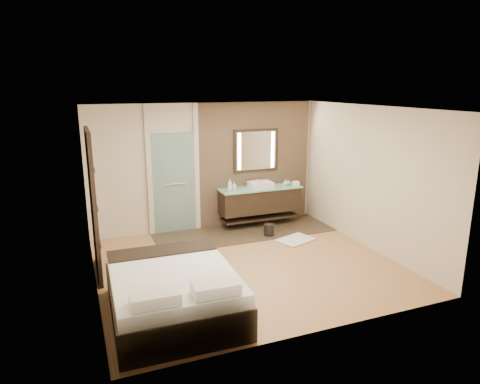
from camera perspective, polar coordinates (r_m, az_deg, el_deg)
name	(u,v)px	position (r m, az deg, el deg)	size (l,w,h in m)	color
floor	(247,265)	(7.58, 0.93, -9.69)	(5.00, 5.00, 0.00)	#9D7642
tile_strip	(244,232)	(9.17, 0.58, -5.33)	(3.80, 1.30, 0.01)	#37291E
stone_wall	(255,164)	(9.56, 2.00, 3.81)	(2.60, 0.08, 2.70)	tan
vanity	(260,200)	(9.47, 2.66, -1.07)	(1.85, 0.55, 0.88)	black
mirror_unit	(256,151)	(9.46, 2.14, 5.55)	(1.06, 0.04, 0.96)	black
frosted_door	(174,179)	(9.03, -8.83, 1.70)	(1.10, 0.12, 2.70)	#AFDDD4
shoji_partition	(93,204)	(7.25, -18.96, -1.46)	(0.06, 1.20, 2.40)	black
bed	(173,292)	(6.02, -8.87, -13.09)	(1.69, 2.09, 0.79)	black
bath_mat	(296,240)	(8.77, 7.44, -6.31)	(0.72, 0.50, 0.02)	silver
waste_bin	(269,230)	(8.93, 3.87, -5.08)	(0.20, 0.20, 0.25)	black
tissue_box	(296,184)	(9.62, 7.47, 1.12)	(0.12, 0.12, 0.10)	white
soap_bottle_a	(230,185)	(9.14, -1.36, 1.00)	(0.09, 0.09, 0.24)	white
soap_bottle_b	(234,186)	(9.18, -0.81, 0.84)	(0.08, 0.08, 0.17)	#B2B2B2
soap_bottle_c	(285,183)	(9.58, 6.07, 1.24)	(0.11, 0.11, 0.14)	#A0CAC6
cup	(287,183)	(9.69, 6.33, 1.23)	(0.12, 0.12, 0.09)	silver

